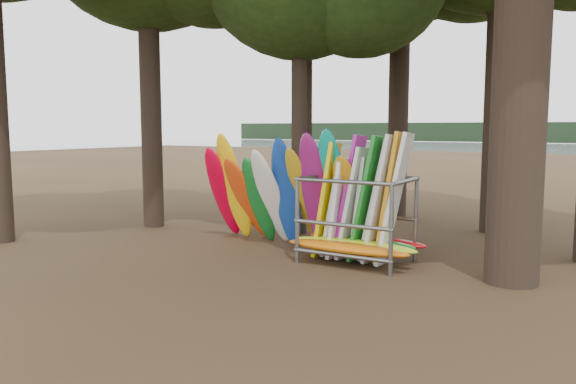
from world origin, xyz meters
The scene contains 4 objects.
ground centered at (0.00, 0.00, 0.00)m, with size 120.00×120.00×0.00m, color #47331E.
lake centered at (0.00, 60.00, 0.00)m, with size 160.00×160.00×0.00m, color gray.
kayak_row centered at (-0.80, 1.51, 1.30)m, with size 4.64×2.00×3.07m.
storage_rack centered at (1.50, 1.04, 0.93)m, with size 2.92×1.56×2.92m.
Camera 1 is at (6.57, -10.21, 2.98)m, focal length 35.00 mm.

